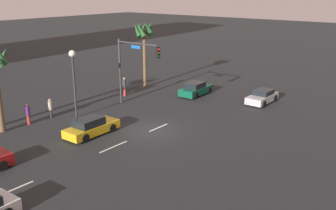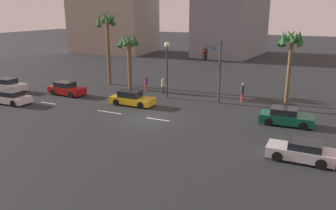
# 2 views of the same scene
# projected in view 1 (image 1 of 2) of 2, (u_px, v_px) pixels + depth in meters

# --- Properties ---
(ground_plane) EXTENTS (220.00, 220.00, 0.00)m
(ground_plane) POSITION_uv_depth(u_px,v_px,m) (152.00, 131.00, 29.76)
(ground_plane) COLOR #232628
(lane_stripe_1) EXTENTS (1.90, 0.14, 0.01)m
(lane_stripe_1) POSITION_uv_depth(u_px,v_px,m) (18.00, 188.00, 21.23)
(lane_stripe_1) COLOR silver
(lane_stripe_1) RESTS_ON ground_plane
(lane_stripe_2) EXTENTS (2.60, 0.14, 0.01)m
(lane_stripe_2) POSITION_uv_depth(u_px,v_px,m) (114.00, 147.00, 26.69)
(lane_stripe_2) COLOR silver
(lane_stripe_2) RESTS_ON ground_plane
(lane_stripe_3) EXTENTS (2.17, 0.14, 0.01)m
(lane_stripe_3) POSITION_uv_depth(u_px,v_px,m) (159.00, 128.00, 30.37)
(lane_stripe_3) COLOR silver
(lane_stripe_3) RESTS_ON ground_plane
(car_0) EXTENTS (4.36, 1.86, 1.39)m
(car_0) POSITION_uv_depth(u_px,v_px,m) (91.00, 127.00, 28.72)
(car_0) COLOR gold
(car_0) RESTS_ON ground_plane
(car_4) EXTENTS (3.95, 1.80, 1.26)m
(car_4) POSITION_uv_depth(u_px,v_px,m) (262.00, 97.00, 36.82)
(car_4) COLOR #B7B7BC
(car_4) RESTS_ON ground_plane
(car_5) EXTENTS (4.21, 1.99, 1.38)m
(car_5) POSITION_uv_depth(u_px,v_px,m) (196.00, 89.00, 39.52)
(car_5) COLOR #0F5138
(car_5) RESTS_ON ground_plane
(traffic_signal) EXTENTS (0.32, 5.01, 6.15)m
(traffic_signal) POSITION_uv_depth(u_px,v_px,m) (133.00, 62.00, 34.80)
(traffic_signal) COLOR #38383D
(traffic_signal) RESTS_ON ground_plane
(streetlamp) EXTENTS (0.56, 0.56, 5.79)m
(streetlamp) POSITION_uv_depth(u_px,v_px,m) (73.00, 71.00, 31.50)
(streetlamp) COLOR #2D2D33
(streetlamp) RESTS_ON ground_plane
(pedestrian_0) EXTENTS (0.47, 0.47, 1.67)m
(pedestrian_0) POSITION_uv_depth(u_px,v_px,m) (50.00, 108.00, 32.48)
(pedestrian_0) COLOR #333338
(pedestrian_0) RESTS_ON ground_plane
(pedestrian_1) EXTENTS (0.36, 0.36, 1.92)m
(pedestrian_1) POSITION_uv_depth(u_px,v_px,m) (124.00, 86.00, 39.07)
(pedestrian_1) COLOR #BF3833
(pedestrian_1) RESTS_ON ground_plane
(pedestrian_2) EXTENTS (0.44, 0.44, 1.73)m
(pedestrian_2) POSITION_uv_depth(u_px,v_px,m) (28.00, 114.00, 30.91)
(pedestrian_2) COLOR #BF3833
(pedestrian_2) RESTS_ON ground_plane
(palm_tree_2) EXTENTS (2.47, 2.25, 7.34)m
(palm_tree_2) POSITION_uv_depth(u_px,v_px,m) (144.00, 35.00, 41.24)
(palm_tree_2) COLOR brown
(palm_tree_2) RESTS_ON ground_plane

